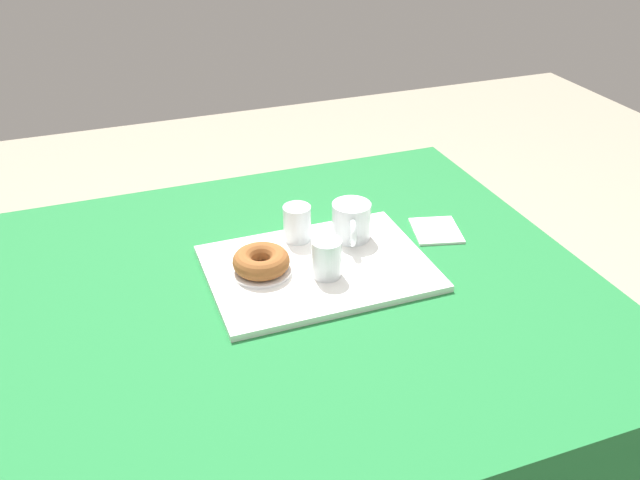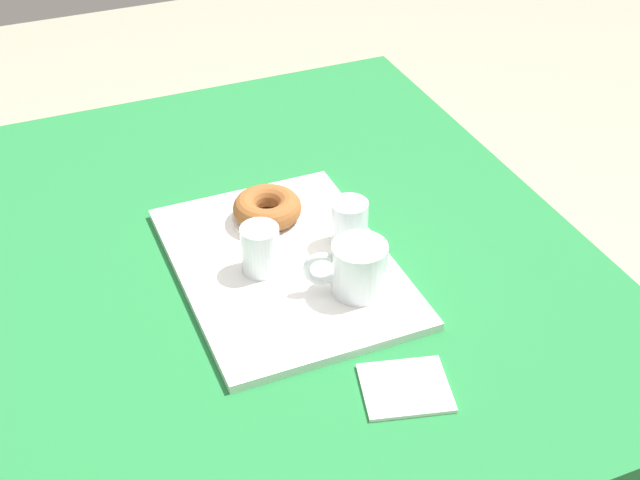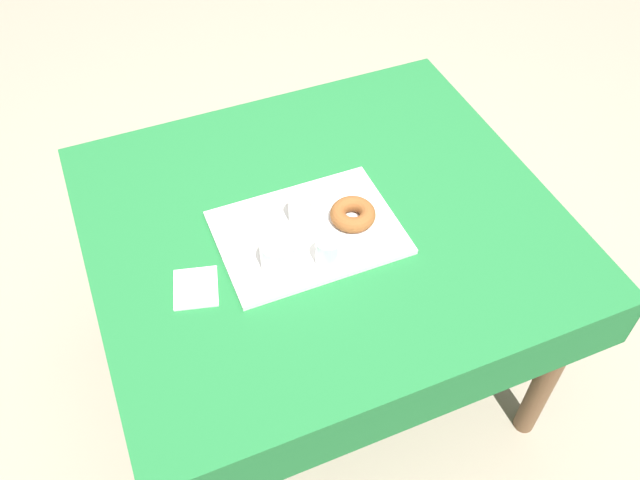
{
  "view_description": "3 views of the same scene",
  "coord_description": "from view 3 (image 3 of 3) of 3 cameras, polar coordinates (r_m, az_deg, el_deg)",
  "views": [
    {
      "loc": [
        0.35,
        1.07,
        1.52
      ],
      "look_at": [
        -0.09,
        -0.12,
        0.76
      ],
      "focal_mm": 37.99,
      "sensor_mm": 36.0,
      "label": 1
    },
    {
      "loc": [
        -1.1,
        0.33,
        1.61
      ],
      "look_at": [
        -0.08,
        -0.09,
        0.79
      ],
      "focal_mm": 48.97,
      "sensor_mm": 36.0,
      "label": 2
    },
    {
      "loc": [
        -0.47,
        -1.1,
        2.0
      ],
      "look_at": [
        -0.06,
        -0.12,
        0.79
      ],
      "focal_mm": 37.38,
      "sensor_mm": 36.0,
      "label": 3
    }
  ],
  "objects": [
    {
      "name": "ground_plane",
      "position": [
        2.33,
        0.23,
        -10.61
      ],
      "size": [
        6.0,
        6.0,
        0.0
      ],
      "primitive_type": "plane",
      "color": "gray"
    },
    {
      "name": "donut_plate_left",
      "position": [
        1.71,
        2.8,
        1.67
      ],
      "size": [
        0.12,
        0.12,
        0.01
      ],
      "primitive_type": "cylinder",
      "color": "white",
      "rests_on": "serving_tray"
    },
    {
      "name": "sugar_donut_left",
      "position": [
        1.69,
        2.83,
        2.22
      ],
      "size": [
        0.12,
        0.12,
        0.04
      ],
      "primitive_type": "torus",
      "color": "brown",
      "rests_on": "donut_plate_left"
    },
    {
      "name": "water_glass_near",
      "position": [
        1.59,
        0.7,
        -1.13
      ],
      "size": [
        0.06,
        0.06,
        0.08
      ],
      "color": "white",
      "rests_on": "serving_tray"
    },
    {
      "name": "water_glass_far",
      "position": [
        1.68,
        -1.62,
        2.41
      ],
      "size": [
        0.06,
        0.06,
        0.08
      ],
      "color": "white",
      "rests_on": "serving_tray"
    },
    {
      "name": "tea_mug_left",
      "position": [
        1.58,
        -3.59,
        -1.29
      ],
      "size": [
        0.09,
        0.13,
        0.08
      ],
      "color": "white",
      "rests_on": "serving_tray"
    },
    {
      "name": "paper_napkin",
      "position": [
        1.61,
        -10.59,
        -4.05
      ],
      "size": [
        0.13,
        0.14,
        0.01
      ],
      "primitive_type": "cube",
      "rotation": [
        0.0,
        0.0,
        -0.25
      ],
      "color": "white",
      "rests_on": "dining_table"
    },
    {
      "name": "dining_table",
      "position": [
        1.8,
        0.29,
        -0.03
      ],
      "size": [
        1.21,
        1.08,
        0.74
      ],
      "color": "#1E6B33",
      "rests_on": "ground"
    },
    {
      "name": "serving_tray",
      "position": [
        1.69,
        -1.04,
        0.65
      ],
      "size": [
        0.45,
        0.33,
        0.01
      ],
      "primitive_type": "cube",
      "color": "white",
      "rests_on": "dining_table"
    }
  ]
}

